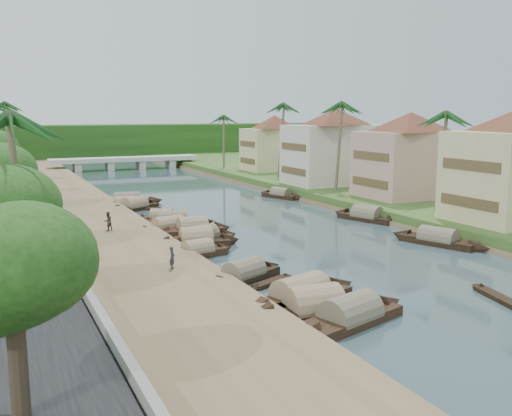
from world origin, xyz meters
name	(u,v)px	position (x,y,z in m)	size (l,w,h in m)	color
ground	(327,249)	(0.00, 0.00, 0.00)	(220.00, 220.00, 0.00)	#34484F
left_bank	(83,219)	(-16.00, 20.00, 0.40)	(10.00, 180.00, 0.80)	brown
right_bank	(369,195)	(19.00, 20.00, 0.60)	(16.00, 180.00, 1.20)	#2D481D
retaining_wall	(38,212)	(-20.20, 20.00, 1.35)	(0.40, 180.00, 1.10)	slate
treeline	(98,142)	(0.00, 100.00, 4.00)	(120.00, 14.00, 8.00)	#17380F
bridge	(125,161)	(0.00, 72.00, 1.72)	(28.00, 4.00, 2.40)	#AFB0A5
building_mid	(410,154)	(19.99, 14.00, 6.13)	(14.11, 14.11, 9.70)	tan
building_far	(335,146)	(18.99, 28.00, 6.38)	(15.59, 15.59, 10.20)	beige
building_distant	(274,142)	(19.99, 48.00, 5.88)	(12.62, 12.62, 9.20)	beige
sampan_0	(350,317)	(-8.00, -14.67, 0.42)	(9.22, 4.30, 2.37)	black
sampan_1	(314,308)	(-8.96, -12.67, 0.42)	(8.62, 2.63, 2.49)	black
sampan_2	(301,296)	(-8.63, -10.66, 0.42)	(9.52, 4.29, 2.43)	black
sampan_3	(244,275)	(-9.75, -5.21, 0.41)	(7.58, 4.53, 2.07)	black
sampan_4	(198,252)	(-10.36, 2.00, 0.41)	(6.57, 2.58, 1.88)	black
sampan_5	(196,241)	(-9.26, 5.44, 0.42)	(7.78, 3.09, 2.40)	black
sampan_6	(201,239)	(-8.57, 6.15, 0.42)	(7.85, 3.56, 2.28)	black
sampan_7	(169,228)	(-9.63, 11.89, 0.41)	(8.05, 3.21, 2.11)	black
sampan_8	(192,229)	(-7.94, 10.11, 0.42)	(7.61, 2.22, 2.33)	black
sampan_9	(172,222)	(-8.45, 14.50, 0.41)	(8.47, 3.86, 2.13)	black
sampan_10	(162,218)	(-8.80, 16.95, 0.40)	(6.32, 4.11, 1.83)	black
sampan_11	(135,206)	(-9.56, 25.10, 0.42)	(7.69, 4.96, 2.22)	black
sampan_12	(127,201)	(-9.37, 29.67, 0.41)	(8.92, 2.99, 2.10)	black
sampan_13	(125,205)	(-10.27, 26.91, 0.41)	(7.01, 2.22, 1.93)	black
sampan_14	(438,240)	(9.09, -2.74, 0.41)	(4.57, 8.92, 2.16)	black
sampan_15	(367,216)	(10.29, 8.65, 0.42)	(4.37, 8.69, 2.29)	black
sampan_16	(281,195)	(9.67, 26.18, 0.41)	(3.81, 7.67, 1.91)	black
canoe_0	(500,299)	(2.13, -15.26, 0.10)	(2.13, 5.90, 0.78)	black
canoe_1	(272,283)	(-8.46, -6.65, 0.10)	(4.25, 2.36, 0.70)	black
canoe_2	(145,209)	(-8.52, 24.75, 0.10)	(4.45, 3.32, 0.71)	black
palm_1	(442,116)	(16.00, 4.91, 10.52)	(3.20, 3.20, 11.09)	brown
palm_2	(339,106)	(15.00, 21.37, 11.67)	(3.20, 3.20, 12.29)	brown
palm_3	(280,106)	(16.00, 38.63, 11.78)	(3.20, 3.20, 12.39)	brown
palm_4	(15,121)	(-23.00, -6.99, 10.44)	(3.20, 3.20, 10.81)	brown
palm_6	(6,116)	(-22.00, 31.41, 10.48)	(3.20, 3.20, 10.85)	brown
palm_7	(223,118)	(14.00, 56.01, 9.98)	(3.20, 3.20, 10.53)	brown
palm_8	(9,105)	(-20.50, 58.52, 11.99)	(3.20, 3.20, 12.41)	brown
tree_0	(11,271)	(-24.00, -19.81, 6.14)	(4.38, 4.38, 6.63)	#3F2F24
tree_1	(0,213)	(-24.00, -7.59, 5.98)	(5.11, 5.11, 6.75)	#3F2F24
tree_6	(352,148)	(24.00, 31.12, 5.79)	(4.13, 4.13, 6.38)	#3F2F24
person_near	(172,258)	(-13.92, -3.13, 1.54)	(0.54, 0.36, 1.49)	#292B32
person_far	(108,221)	(-15.27, 11.04, 1.62)	(0.80, 0.62, 1.64)	#353325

